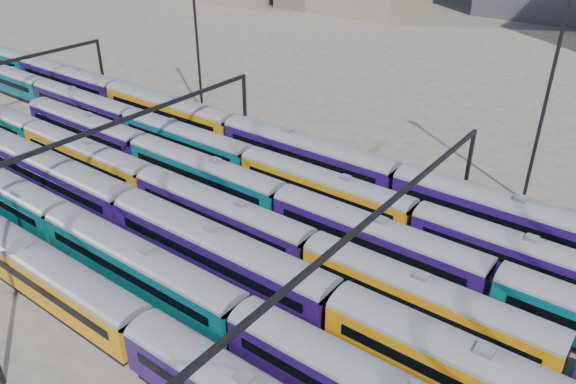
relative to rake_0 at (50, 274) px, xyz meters
The scene contains 11 objects.
ground 18.00m from the rake_0, 57.46° to the left, with size 500.00×500.00×0.00m, color #48443D.
rake_0 is the anchor object (origin of this frame).
rake_2 12.98m from the rake_0, 50.41° to the left, with size 113.17×3.31×5.59m.
rake_3 15.49m from the rake_0, 75.63° to the left, with size 142.31×2.97×5.00m.
rake_4 26.47m from the rake_0, 49.07° to the left, with size 102.02×2.99×5.03m.
rake_5 27.43m from the rake_0, 114.31° to the left, with size 99.25×2.91×4.89m.
rake_6 30.15m from the rake_0, 84.29° to the left, with size 156.50×3.27×5.52m.
gantry_1 18.71m from the rake_0, 124.81° to the left, with size 0.35×40.35×8.03m.
gantry_2 24.99m from the rake_0, 37.47° to the left, with size 0.35×40.35×8.03m.
mast_1 43.73m from the rake_0, 118.91° to the left, with size 1.40×0.50×25.60m.
mast_3 47.44m from the rake_0, 57.79° to the left, with size 1.40×0.50×25.60m.
Camera 1 is at (26.14, -31.72, 29.21)m, focal length 35.00 mm.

